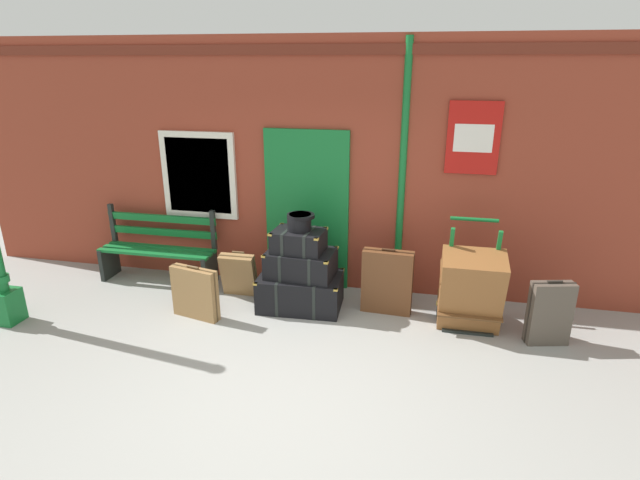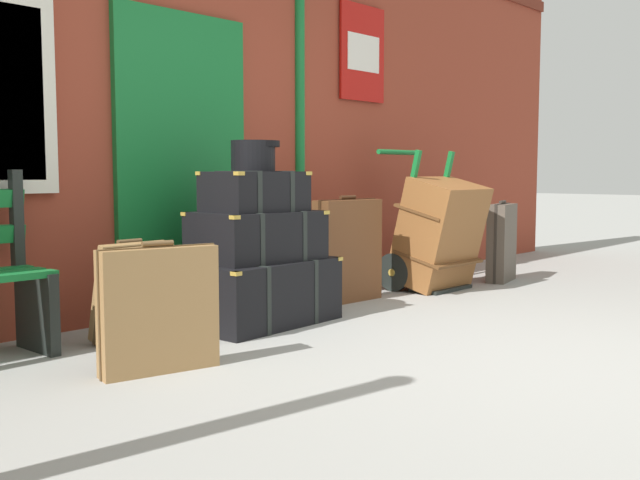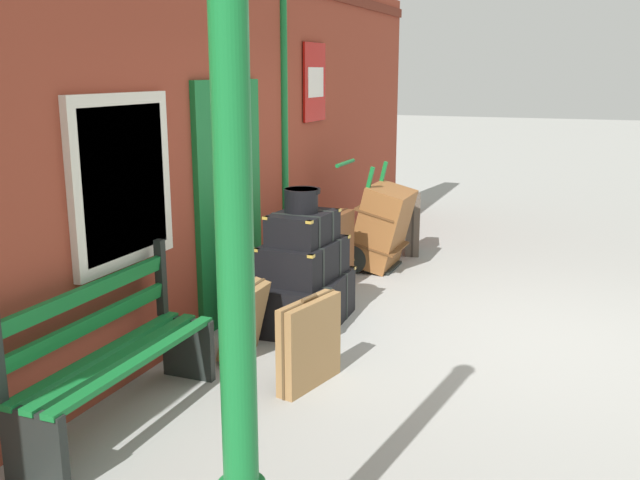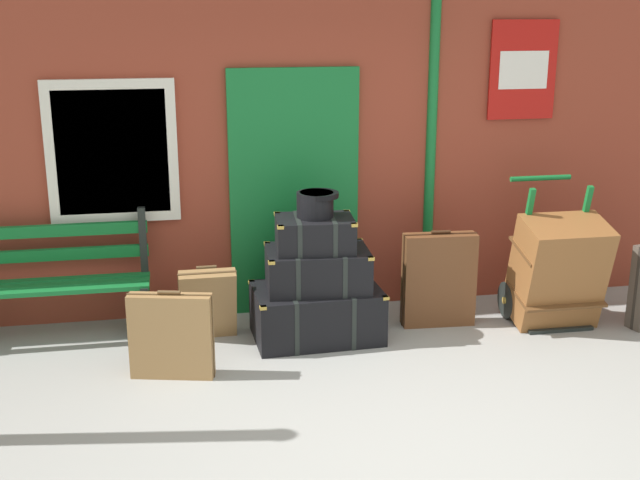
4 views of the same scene
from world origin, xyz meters
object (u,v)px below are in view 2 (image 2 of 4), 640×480
suitcase_caramel (133,292)px  suitcase_charcoal (159,310)px  porters_trolley (422,256)px  steamer_trunk_middle (257,236)px  suitcase_slate (348,251)px  steamer_trunk_top (254,191)px  suitcase_cream (502,243)px  large_brown_trunk (439,233)px  round_hatbox (254,154)px  steamer_trunk_base (257,292)px

suitcase_caramel → suitcase_charcoal: 0.73m
porters_trolley → suitcase_charcoal: 3.20m
steamer_trunk_middle → suitcase_charcoal: (-1.16, -0.53, -0.27)m
suitcase_slate → suitcase_charcoal: bearing=-164.3°
steamer_trunk_top → suitcase_cream: 2.88m
porters_trolley → suitcase_charcoal: (-3.15, -0.58, 0.04)m
large_brown_trunk → suitcase_slate: (-0.95, 0.22, -0.09)m
large_brown_trunk → round_hatbox: bearing=176.1°
suitcase_charcoal → steamer_trunk_top: bearing=24.6°
steamer_trunk_top → porters_trolley: size_ratio=0.54×
large_brown_trunk → porters_trolley: bearing=90.0°
porters_trolley → suitcase_cream: (0.81, -0.32, 0.08)m
steamer_trunk_base → porters_trolley: 2.00m
large_brown_trunk → suitcase_charcoal: (-3.15, -0.40, -0.17)m
steamer_trunk_top → suitcase_slate: bearing=5.3°
suitcase_slate → suitcase_caramel: (-1.91, 0.04, -0.10)m
large_brown_trunk → steamer_trunk_middle: bearing=176.4°
porters_trolley → large_brown_trunk: (0.00, -0.18, 0.21)m
suitcase_caramel → suitcase_charcoal: (-0.29, -0.66, 0.02)m
steamer_trunk_middle → suitcase_caramel: bearing=171.0°
round_hatbox → suitcase_slate: round_hatbox is taller
steamer_trunk_base → suitcase_caramel: bearing=170.3°
porters_trolley → suitcase_slate: (-0.95, 0.04, 0.12)m
steamer_trunk_middle → suitcase_caramel: steamer_trunk_middle is taller
round_hatbox → suitcase_caramel: bearing=171.7°
suitcase_slate → suitcase_caramel: suitcase_slate is taller
porters_trolley → suitcase_charcoal: size_ratio=1.79×
steamer_trunk_base → porters_trolley: bearing=1.8°
large_brown_trunk → suitcase_slate: size_ratio=1.16×
steamer_trunk_middle → large_brown_trunk: (1.99, -0.12, -0.10)m
steamer_trunk_middle → porters_trolley: size_ratio=0.70×
round_hatbox → suitcase_charcoal: size_ratio=0.49×
steamer_trunk_base → large_brown_trunk: large_brown_trunk is taller
round_hatbox → suitcase_cream: 2.93m
steamer_trunk_middle → large_brown_trunk: large_brown_trunk is taller
suitcase_slate → suitcase_caramel: size_ratio=1.36×
large_brown_trunk → suitcase_caramel: size_ratio=1.58×
steamer_trunk_top → round_hatbox: bearing=56.0°
round_hatbox → suitcase_cream: (2.81, -0.28, -0.76)m
suitcase_cream → steamer_trunk_middle: bearing=174.5°
large_brown_trunk → suitcase_charcoal: size_ratio=1.44×
large_brown_trunk → steamer_trunk_base: bearing=176.8°
steamer_trunk_base → steamer_trunk_top: 0.66m
round_hatbox → suitcase_caramel: 1.19m
steamer_trunk_top → suitcase_slate: size_ratio=0.77×
steamer_trunk_base → suitcase_slate: 1.07m
porters_trolley → suitcase_slate: porters_trolley is taller
suitcase_cream → suitcase_charcoal: suitcase_cream is taller
steamer_trunk_middle → suitcase_cream: 2.83m
steamer_trunk_middle → suitcase_charcoal: 1.30m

